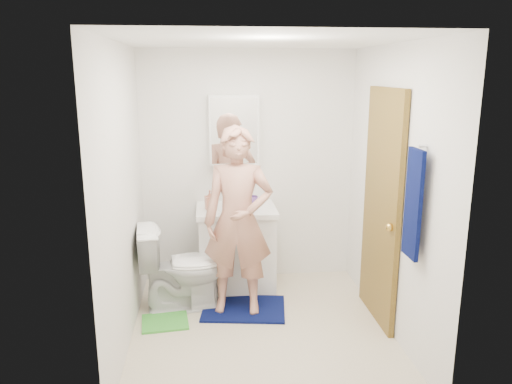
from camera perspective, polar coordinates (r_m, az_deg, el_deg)
floor at (r=4.48m, az=0.60°, el=-15.58°), size 2.20×2.40×0.02m
ceiling at (r=3.92m, az=0.69°, el=17.05°), size 2.20×2.40×0.02m
wall_back at (r=5.21m, az=-0.88°, el=2.81°), size 2.20×0.02×2.40m
wall_front at (r=2.88m, az=3.41°, el=-6.17°), size 2.20×0.02×2.40m
wall_left at (r=4.06m, az=-15.12°, el=-0.76°), size 0.02×2.40×2.40m
wall_right at (r=4.30m, az=15.51°, el=-0.00°), size 0.02×2.40×2.40m
vanity_cabinet at (r=5.13m, az=-2.24°, el=-6.66°), size 0.75×0.55×0.80m
countertop at (r=5.00m, az=-2.28°, el=-2.08°), size 0.79×0.59×0.05m
sink_basin at (r=4.99m, az=-2.28°, el=-1.92°), size 0.40×0.40×0.03m
faucet at (r=5.15m, az=-2.42°, el=-0.63°), size 0.03×0.03×0.12m
medicine_cabinet at (r=5.07m, az=-2.53°, el=7.08°), size 0.50×0.12×0.70m
mirror_panel at (r=5.01m, az=-2.49°, el=7.00°), size 0.46×0.01×0.66m
door at (r=4.46m, az=14.14°, el=-1.75°), size 0.05×0.80×2.05m
door_knob at (r=4.18m, az=15.04°, el=-3.91°), size 0.07×0.07×0.07m
towel at (r=3.75m, az=17.54°, el=-1.33°), size 0.03×0.24×0.80m
towel_hook at (r=3.68m, az=18.58°, el=5.03°), size 0.06×0.02×0.02m
toilet at (r=4.73m, az=-8.35°, el=-8.48°), size 0.84×0.54×0.81m
bath_mat at (r=4.80m, az=-1.41°, el=-13.18°), size 0.83×0.65×0.02m
green_rug at (r=4.65m, az=-10.36°, el=-14.41°), size 0.44×0.38×0.02m
soap_dispenser at (r=4.92m, az=-5.31°, el=-0.88°), size 0.11×0.11×0.20m
toothbrush_cup at (r=5.08m, az=-0.39°, el=-0.97°), size 0.14×0.14×0.09m
man at (r=4.46m, az=-2.06°, el=-3.36°), size 0.68×0.50×1.70m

